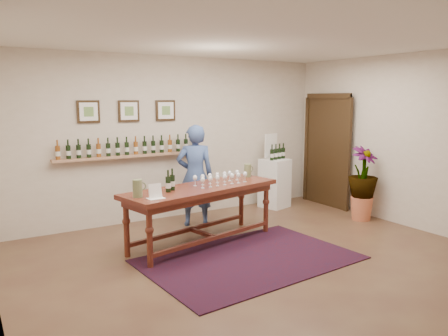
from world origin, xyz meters
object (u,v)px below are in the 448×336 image
potted_plant (363,183)px  person (195,176)px  display_pedestal (275,183)px  tasting_table (202,195)px

potted_plant → person: 2.88m
person → potted_plant: bearing=176.8°
display_pedestal → potted_plant: (0.72, -1.52, 0.18)m
tasting_table → display_pedestal: size_ratio=2.67×
tasting_table → potted_plant: bearing=-18.5°
tasting_table → display_pedestal: (2.23, 1.18, -0.25)m
display_pedestal → tasting_table: bearing=-152.1°
tasting_table → potted_plant: (2.95, -0.33, -0.07)m
display_pedestal → potted_plant: size_ratio=0.85×
potted_plant → person: person is taller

